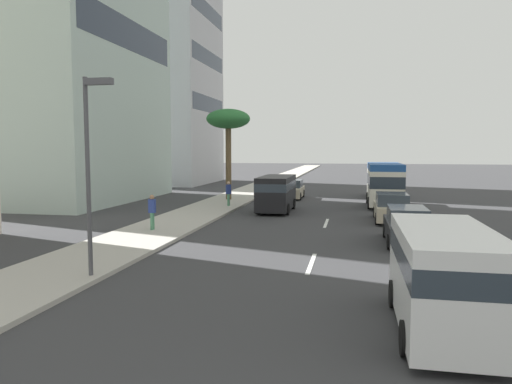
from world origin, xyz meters
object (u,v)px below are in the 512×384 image
at_px(car_sixth, 291,190).
at_px(minibus_lead, 385,183).
at_px(car_third, 407,227).
at_px(palm_tree, 228,121).
at_px(street_lamp, 91,153).
at_px(car_fifth, 392,208).
at_px(pedestrian_mid_block, 152,210).
at_px(van_second, 276,191).
at_px(van_fourth, 445,273).
at_px(car_seventh, 380,187).
at_px(pedestrian_near_lamp, 229,192).

bearing_deg(car_sixth, minibus_lead, 59.65).
xyz_separation_m(car_third, palm_tree, (15.14, 11.91, 5.46)).
distance_m(car_sixth, street_lamp, 26.46).
height_order(car_fifth, street_lamp, street_lamp).
bearing_deg(pedestrian_mid_block, van_second, -115.43).
height_order(car_third, car_sixth, car_third).
distance_m(pedestrian_mid_block, street_lamp, 9.06).
distance_m(minibus_lead, van_fourth, 24.26).
relative_size(minibus_lead, street_lamp, 0.98).
xyz_separation_m(van_fourth, car_sixth, (28.49, 7.06, -0.62)).
relative_size(car_seventh, pedestrian_near_lamp, 2.45).
xyz_separation_m(van_second, palm_tree, (5.50, 4.68, 4.90)).
xyz_separation_m(car_seventh, palm_tree, (-5.93, 11.88, 5.43)).
relative_size(minibus_lead, car_seventh, 1.44).
height_order(pedestrian_near_lamp, palm_tree, palm_tree).
relative_size(van_second, car_third, 1.16).
distance_m(car_seventh, pedestrian_near_lamp, 14.82).
height_order(van_second, palm_tree, palm_tree).
distance_m(van_second, pedestrian_mid_block, 10.30).
height_order(minibus_lead, street_lamp, street_lamp).
height_order(van_second, van_fourth, van_fourth).
xyz_separation_m(car_third, car_fifth, (6.67, 0.13, -0.01)).
bearing_deg(car_third, van_second, 36.88).
relative_size(van_second, palm_tree, 0.73).
height_order(palm_tree, street_lamp, palm_tree).
bearing_deg(van_second, car_fifth, 67.24).
bearing_deg(car_seventh, minibus_lead, 179.47).
distance_m(van_fourth, car_sixth, 29.36).
bearing_deg(car_seventh, car_fifth, 179.58).
height_order(car_third, palm_tree, palm_tree).
height_order(minibus_lead, palm_tree, palm_tree).
xyz_separation_m(car_third, van_fourth, (-10.31, 0.26, 0.58)).
distance_m(pedestrian_near_lamp, street_lamp, 19.06).
height_order(pedestrian_mid_block, street_lamp, street_lamp).
height_order(van_second, pedestrian_mid_block, van_second).
relative_size(van_second, street_lamp, 0.84).
xyz_separation_m(car_third, street_lamp, (-7.91, 10.28, 3.24)).
bearing_deg(pedestrian_mid_block, street_lamp, 103.36).
xyz_separation_m(car_fifth, pedestrian_mid_block, (-6.16, 11.84, 0.34)).
xyz_separation_m(palm_tree, street_lamp, (-23.05, -1.63, -2.22)).
xyz_separation_m(minibus_lead, street_lamp, (-21.86, 10.19, 2.33)).
bearing_deg(pedestrian_near_lamp, palm_tree, -114.39).
relative_size(car_sixth, street_lamp, 0.68).
distance_m(car_sixth, pedestrian_mid_block, 18.28).
distance_m(car_fifth, pedestrian_near_lamp, 11.50).
height_order(car_fifth, palm_tree, palm_tree).
height_order(car_third, pedestrian_mid_block, pedestrian_mid_block).
xyz_separation_m(van_fourth, car_fifth, (16.97, -0.12, -0.59)).
relative_size(minibus_lead, van_fourth, 1.20).
relative_size(van_fourth, car_seventh, 1.20).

